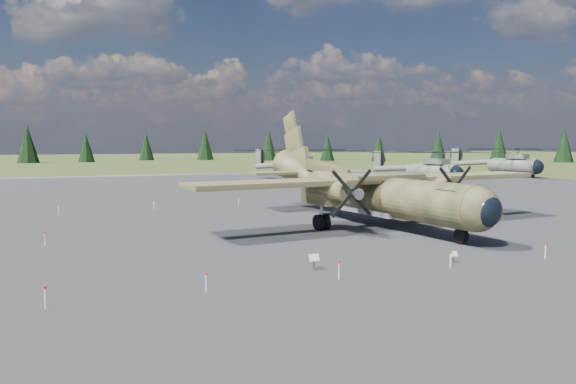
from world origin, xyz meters
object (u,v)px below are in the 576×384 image
object	(u,v)px
helicopter_near	(299,159)
helicopter_far	(514,157)
transport_plane	(369,188)
helicopter_mid	(434,162)

from	to	relation	value
helicopter_near	helicopter_far	world-z (taller)	helicopter_near
helicopter_near	transport_plane	bearing A→B (deg)	-118.42
transport_plane	helicopter_far	bearing A→B (deg)	30.82
transport_plane	helicopter_mid	size ratio (longest dim) A/B	1.21
helicopter_mid	helicopter_far	world-z (taller)	helicopter_far
transport_plane	helicopter_near	xyz separation A→B (m)	(11.09, 40.36, 0.83)
transport_plane	helicopter_far	size ratio (longest dim) A/B	1.14
transport_plane	helicopter_far	world-z (taller)	transport_plane
transport_plane	helicopter_mid	xyz separation A→B (m)	(25.74, 27.76, 0.67)
transport_plane	helicopter_near	size ratio (longest dim) A/B	1.15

